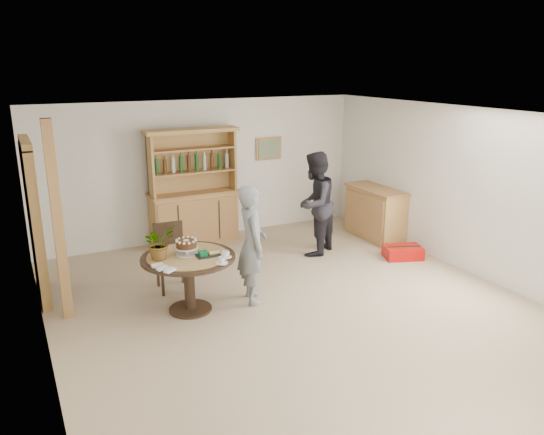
{
  "coord_description": "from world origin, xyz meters",
  "views": [
    {
      "loc": [
        -3.18,
        -5.44,
        3.11
      ],
      "look_at": [
        0.02,
        0.83,
        1.05
      ],
      "focal_mm": 35.0,
      "sensor_mm": 36.0,
      "label": 1
    }
  ],
  "objects": [
    {
      "name": "birthday_cake",
      "position": [
        -1.26,
        0.72,
        0.88
      ],
      "size": [
        0.3,
        0.3,
        0.2
      ],
      "color": "white",
      "rests_on": "dining_table"
    },
    {
      "name": "coffee_cup_b",
      "position": [
        -0.98,
        0.22,
        0.79
      ],
      "size": [
        0.15,
        0.15,
        0.08
      ],
      "color": "white",
      "rests_on": "dining_table"
    },
    {
      "name": "sideboard",
      "position": [
        2.74,
        2.0,
        0.47
      ],
      "size": [
        0.54,
        1.26,
        0.94
      ],
      "color": "tan",
      "rests_on": "ground"
    },
    {
      "name": "flower_vase",
      "position": [
        -1.61,
        0.72,
        0.97
      ],
      "size": [
        0.47,
        0.44,
        0.42
      ],
      "primitive_type": "imported",
      "rotation": [
        0.0,
        0.0,
        0.35
      ],
      "color": "#3F7233",
      "rests_on": "dining_table"
    },
    {
      "name": "ground",
      "position": [
        0.0,
        0.0,
        0.0
      ],
      "size": [
        7.0,
        7.0,
        0.0
      ],
      "primitive_type": "plane",
      "color": "tan",
      "rests_on": "ground"
    },
    {
      "name": "gift_tray",
      "position": [
        -1.04,
        0.55,
        0.79
      ],
      "size": [
        0.3,
        0.2,
        0.08
      ],
      "color": "black",
      "rests_on": "dining_table"
    },
    {
      "name": "hutch",
      "position": [
        -0.3,
        3.24,
        0.69
      ],
      "size": [
        1.62,
        0.54,
        2.04
      ],
      "color": "tan",
      "rests_on": "ground"
    },
    {
      "name": "dining_chair",
      "position": [
        -1.25,
        1.5,
        0.54
      ],
      "size": [
        0.45,
        0.45,
        0.95
      ],
      "rotation": [
        0.0,
        0.0,
        -0.08
      ],
      "color": "black",
      "rests_on": "ground"
    },
    {
      "name": "coffee_cup_a",
      "position": [
        -0.86,
        0.39,
        0.8
      ],
      "size": [
        0.15,
        0.15,
        0.09
      ],
      "color": "white",
      "rests_on": "dining_table"
    },
    {
      "name": "room_shell",
      "position": [
        0.0,
        0.01,
        1.74
      ],
      "size": [
        6.04,
        7.04,
        2.52
      ],
      "color": "white",
      "rests_on": "ground"
    },
    {
      "name": "red_suitcase",
      "position": [
        2.5,
        0.92,
        0.1
      ],
      "size": [
        0.7,
        0.58,
        0.21
      ],
      "rotation": [
        0.0,
        0.0,
        -0.34
      ],
      "color": "#BC0F09",
      "rests_on": "ground"
    },
    {
      "name": "napkins",
      "position": [
        -1.67,
        0.36,
        0.77
      ],
      "size": [
        0.24,
        0.33,
        0.03
      ],
      "color": "white",
      "rests_on": "dining_table"
    },
    {
      "name": "adult_person",
      "position": [
        1.3,
        1.79,
        0.87
      ],
      "size": [
        1.07,
        1.02,
        1.73
      ],
      "primitive_type": "imported",
      "rotation": [
        0.0,
        0.0,
        3.74
      ],
      "color": "black",
      "rests_on": "ground"
    },
    {
      "name": "dining_table",
      "position": [
        -1.26,
        0.67,
        0.6
      ],
      "size": [
        1.2,
        1.2,
        0.76
      ],
      "color": "black",
      "rests_on": "ground"
    },
    {
      "name": "doorway",
      "position": [
        -2.93,
        2.0,
        1.11
      ],
      "size": [
        0.13,
        1.1,
        2.18
      ],
      "color": "black",
      "rests_on": "ground"
    },
    {
      "name": "pine_post",
      "position": [
        -2.7,
        1.2,
        1.25
      ],
      "size": [
        0.12,
        0.12,
        2.5
      ],
      "primitive_type": "cube",
      "color": "#AF754A",
      "rests_on": "ground"
    },
    {
      "name": "teen_boy",
      "position": [
        -0.41,
        0.57,
        0.81
      ],
      "size": [
        0.51,
        0.66,
        1.61
      ],
      "primitive_type": "imported",
      "rotation": [
        0.0,
        0.0,
        1.34
      ],
      "color": "slate",
      "rests_on": "ground"
    }
  ]
}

